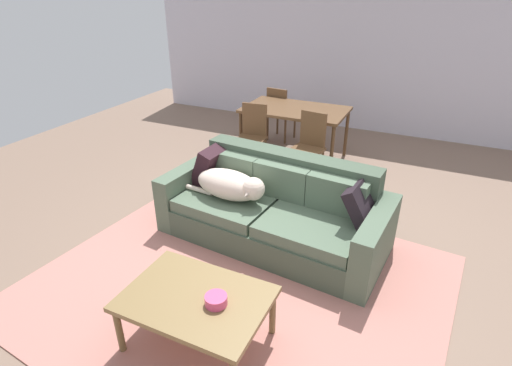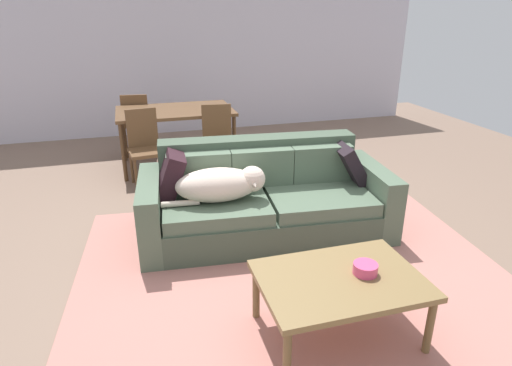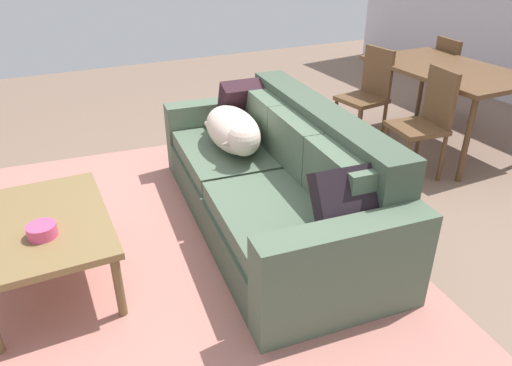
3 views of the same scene
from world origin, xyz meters
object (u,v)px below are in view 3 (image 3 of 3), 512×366
(throw_pillow_by_right_arm, at_px, (350,204))
(dining_chair_near_left, at_px, (368,91))
(bowl_on_coffee_table, at_px, (42,231))
(couch, at_px, (277,183))
(throw_pillow_by_left_arm, at_px, (244,105))
(dining_chair_near_right, at_px, (426,119))
(coffee_table, at_px, (43,228))
(dog_on_left_cushion, at_px, (234,131))
(dining_chair_far_left, at_px, (452,75))
(dining_table, at_px, (447,74))

(throw_pillow_by_right_arm, distance_m, dining_chair_near_left, 2.45)
(throw_pillow_by_right_arm, relative_size, bowl_on_coffee_table, 2.51)
(couch, bearing_deg, bowl_on_coffee_table, -77.51)
(throw_pillow_by_left_arm, relative_size, throw_pillow_by_right_arm, 1.04)
(throw_pillow_by_left_arm, xyz_separation_m, dining_chair_near_right, (0.71, 1.34, -0.11))
(coffee_table, relative_size, dining_chair_near_left, 1.13)
(dog_on_left_cushion, distance_m, coffee_table, 1.48)
(couch, height_order, bowl_on_coffee_table, couch)
(throw_pillow_by_right_arm, bearing_deg, couch, 178.46)
(coffee_table, height_order, dining_chair_far_left, dining_chair_far_left)
(bowl_on_coffee_table, bearing_deg, dog_on_left_cushion, 114.17)
(dining_chair_near_left, height_order, dining_chair_near_right, dining_chair_near_right)
(throw_pillow_by_right_arm, height_order, dining_table, throw_pillow_by_right_arm)
(couch, distance_m, dining_chair_far_left, 2.92)
(dining_chair_far_left, bearing_deg, throw_pillow_by_right_arm, 132.32)
(couch, height_order, throw_pillow_by_left_arm, couch)
(throw_pillow_by_left_arm, relative_size, coffee_table, 0.40)
(dining_chair_far_left, bearing_deg, coffee_table, 111.59)
(dog_on_left_cushion, xyz_separation_m, dining_chair_far_left, (-0.63, 2.86, -0.07))
(coffee_table, relative_size, bowl_on_coffee_table, 6.53)
(throw_pillow_by_left_arm, height_order, coffee_table, throw_pillow_by_left_arm)
(couch, distance_m, bowl_on_coffee_table, 1.56)
(couch, bearing_deg, throw_pillow_by_right_arm, 3.71)
(dog_on_left_cushion, distance_m, dining_chair_near_right, 1.65)
(dining_chair_near_right, bearing_deg, couch, -76.53)
(dining_chair_near_right, bearing_deg, coffee_table, -78.84)
(couch, distance_m, dining_chair_near_left, 1.86)
(dining_table, bearing_deg, dining_chair_near_left, -127.95)
(throw_pillow_by_left_arm, bearing_deg, couch, -8.96)
(throw_pillow_by_left_arm, distance_m, bowl_on_coffee_table, 1.98)
(coffee_table, bearing_deg, dining_chair_far_left, 104.37)
(dining_table, height_order, dining_chair_far_left, dining_chair_far_left)
(dining_chair_far_left, bearing_deg, throw_pillow_by_left_arm, 101.94)
(coffee_table, height_order, dining_chair_near_left, dining_chair_near_left)
(couch, bearing_deg, dining_chair_near_left, 128.36)
(dining_table, xyz_separation_m, dining_chair_far_left, (-0.49, 0.61, -0.20))
(dog_on_left_cushion, distance_m, throw_pillow_by_right_arm, 1.30)
(throw_pillow_by_right_arm, relative_size, dining_chair_near_left, 0.44)
(throw_pillow_by_right_arm, height_order, dining_chair_near_right, dining_chair_near_right)
(couch, relative_size, throw_pillow_by_left_arm, 5.75)
(throw_pillow_by_left_arm, xyz_separation_m, throw_pillow_by_right_arm, (1.71, -0.16, -0.01))
(couch, distance_m, dining_chair_near_right, 1.49)
(dog_on_left_cushion, distance_m, throw_pillow_by_left_arm, 0.50)
(dog_on_left_cushion, height_order, dining_chair_far_left, dining_chair_far_left)
(bowl_on_coffee_table, relative_size, dining_chair_near_left, 0.17)
(throw_pillow_by_left_arm, bearing_deg, dog_on_left_cushion, -33.49)
(throw_pillow_by_left_arm, relative_size, dining_chair_near_left, 0.45)
(dining_chair_near_right, bearing_deg, throw_pillow_by_left_arm, -109.85)
(couch, height_order, throw_pillow_by_right_arm, couch)
(couch, bearing_deg, throw_pillow_by_left_arm, 176.29)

